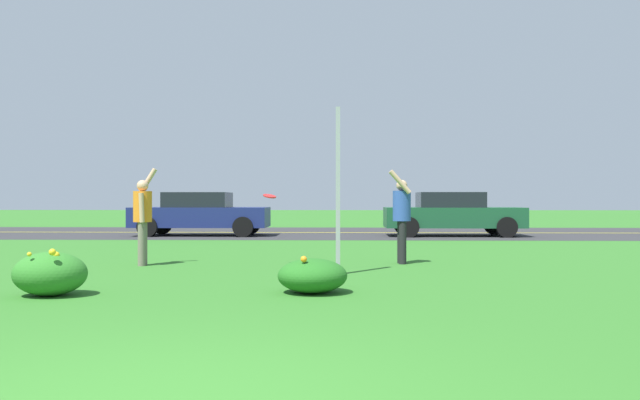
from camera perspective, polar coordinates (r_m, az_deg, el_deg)
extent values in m
plane|color=#2D6B23|center=(14.08, -2.87, -4.91)|extent=(120.00, 120.00, 0.00)
cube|color=#2D2D30|center=(24.20, -0.89, -2.81)|extent=(120.00, 8.88, 0.01)
cube|color=yellow|center=(24.20, -0.89, -2.80)|extent=(120.00, 0.16, 0.00)
ellipsoid|color=#23661E|center=(8.73, -0.65, -6.50)|extent=(0.91, 0.91, 0.45)
sphere|color=orange|center=(8.53, -0.50, -6.06)|extent=(0.07, 0.07, 0.07)
sphere|color=orange|center=(8.47, -1.40, -5.09)|extent=(0.08, 0.08, 0.08)
sphere|color=orange|center=(8.65, -2.09, -5.69)|extent=(0.07, 0.07, 0.07)
ellipsoid|color=#2D7526|center=(9.13, -22.11, -5.87)|extent=(0.92, 0.81, 0.56)
sphere|color=yellow|center=(8.94, -21.68, -4.41)|extent=(0.09, 0.09, 0.09)
sphere|color=yellow|center=(8.74, -21.94, -4.16)|extent=(0.08, 0.08, 0.08)
sphere|color=yellow|center=(8.97, -23.61, -5.53)|extent=(0.05, 0.05, 0.05)
sphere|color=yellow|center=(8.90, -23.63, -4.28)|extent=(0.06, 0.06, 0.06)
cube|color=#93969B|center=(10.79, 1.55, 0.80)|extent=(0.07, 0.10, 2.72)
cylinder|color=orange|center=(12.68, -14.95, -0.55)|extent=(0.34, 0.34, 0.57)
sphere|color=tan|center=(12.68, -14.95, 1.19)|extent=(0.21, 0.21, 0.21)
cylinder|color=#726B5B|center=(12.79, -14.88, -3.61)|extent=(0.14, 0.14, 0.80)
cylinder|color=#726B5B|center=(12.62, -15.03, -3.66)|extent=(0.14, 0.14, 0.80)
cylinder|color=tan|center=(12.87, -14.54, 1.57)|extent=(0.36, 0.13, 0.50)
cylinder|color=tan|center=(12.48, -15.04, -0.64)|extent=(0.12, 0.10, 0.54)
cylinder|color=#2D4C9E|center=(12.68, 7.02, -0.50)|extent=(0.34, 0.34, 0.57)
sphere|color=tan|center=(12.68, 7.02, 1.24)|extent=(0.21, 0.21, 0.21)
cylinder|color=black|center=(12.62, 7.09, -3.64)|extent=(0.14, 0.14, 0.81)
cylinder|color=black|center=(12.79, 6.95, -3.60)|extent=(0.14, 0.14, 0.81)
cylinder|color=tan|center=(12.48, 6.87, 1.55)|extent=(0.43, 0.13, 0.46)
cylinder|color=tan|center=(12.87, 6.76, -0.58)|extent=(0.12, 0.10, 0.54)
cylinder|color=red|center=(12.31, -4.34, 0.35)|extent=(0.25, 0.24, 0.11)
torus|color=red|center=(12.31, -4.34, 0.31)|extent=(0.25, 0.24, 0.11)
cube|color=navy|center=(22.65, -10.17, -1.45)|extent=(4.50, 1.82, 0.66)
cube|color=black|center=(22.66, -10.42, -0.01)|extent=(2.10, 1.64, 0.52)
cylinder|color=black|center=(23.27, -5.97, -2.12)|extent=(0.66, 0.22, 0.66)
cylinder|color=black|center=(21.51, -6.62, -2.31)|extent=(0.66, 0.22, 0.66)
cylinder|color=black|center=(23.89, -13.37, -2.07)|extent=(0.66, 0.22, 0.66)
cylinder|color=black|center=(22.18, -14.57, -2.24)|extent=(0.66, 0.22, 0.66)
cube|color=#194C2D|center=(22.46, 11.32, -1.46)|extent=(4.50, 1.82, 0.66)
cube|color=black|center=(22.44, 11.07, -0.01)|extent=(2.10, 1.64, 0.52)
cylinder|color=black|center=(23.64, 14.67, -2.09)|extent=(0.66, 0.22, 0.66)
cylinder|color=black|center=(21.91, 15.70, -2.26)|extent=(0.66, 0.22, 0.66)
cylinder|color=black|center=(23.15, 7.16, -2.14)|extent=(0.66, 0.22, 0.66)
cylinder|color=black|center=(21.38, 7.61, -2.32)|extent=(0.66, 0.22, 0.66)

